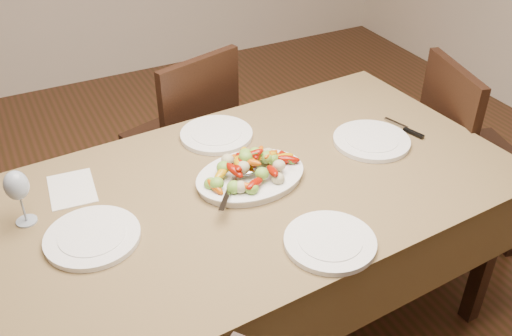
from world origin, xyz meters
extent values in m
cube|color=brown|center=(0.00, 0.29, 0.38)|extent=(1.91, 1.16, 0.76)
ellipsoid|color=white|center=(-0.01, 0.31, 0.77)|extent=(0.40, 0.31, 0.02)
cylinder|color=white|center=(-0.58, 0.25, 0.77)|extent=(0.29, 0.29, 0.02)
cylinder|color=white|center=(0.52, 0.32, 0.77)|extent=(0.30, 0.30, 0.02)
cylinder|color=white|center=(0.00, 0.63, 0.77)|extent=(0.28, 0.28, 0.02)
cylinder|color=white|center=(0.06, -0.10, 0.77)|extent=(0.28, 0.28, 0.02)
cube|color=silver|center=(-0.58, 0.54, 0.76)|extent=(0.17, 0.22, 0.00)
camera|label=1|loc=(-0.73, -1.15, 1.93)|focal=40.00mm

